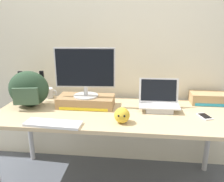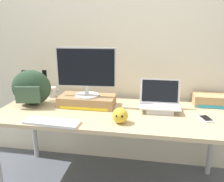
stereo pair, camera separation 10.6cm
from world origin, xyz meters
TOP-DOWN VIEW (x-y plane):
  - back_wall at (0.00, 0.47)m, footprint 7.00×0.10m
  - desk at (0.00, 0.00)m, footprint 1.94×0.75m
  - toner_box_yellow at (-0.24, 0.10)m, footprint 0.49×0.24m
  - desktop_monitor at (-0.24, 0.10)m, footprint 0.52×0.22m
  - open_laptop at (0.39, 0.09)m, footprint 0.34×0.22m
  - external_keyboard at (-0.40, -0.31)m, footprint 0.42×0.15m
  - messenger_backpack at (-0.74, 0.05)m, footprint 0.38×0.29m
  - coffee_mug at (-0.66, 0.30)m, footprint 0.13×0.08m
  - cell_phone at (0.74, -0.04)m, footprint 0.11×0.15m
  - plush_toy at (0.10, -0.21)m, footprint 0.12×0.12m
  - toner_box_cyan at (0.86, 0.30)m, footprint 0.32×0.18m

SIDE VIEW (x-z plane):
  - desk at x=0.00m, z-range 0.30..1.02m
  - cell_phone at x=0.74m, z-range 0.72..0.73m
  - external_keyboard at x=-0.40m, z-range 0.72..0.74m
  - toner_box_yellow at x=-0.24m, z-range 0.72..0.81m
  - coffee_mug at x=-0.66m, z-range 0.72..0.82m
  - toner_box_cyan at x=0.86m, z-range 0.72..0.82m
  - open_laptop at x=0.39m, z-range 0.64..0.90m
  - plush_toy at x=0.10m, z-range 0.72..0.84m
  - messenger_backpack at x=-0.74m, z-range 0.72..1.04m
  - desktop_monitor at x=-0.24m, z-range 0.82..1.25m
  - back_wall at x=0.00m, z-range 0.00..2.60m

